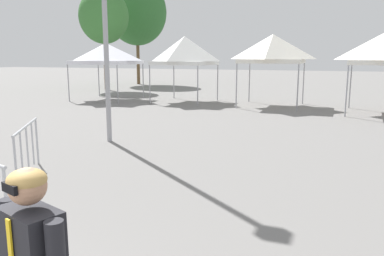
{
  "coord_description": "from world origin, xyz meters",
  "views": [
    {
      "loc": [
        2.77,
        -0.77,
        2.43
      ],
      "look_at": [
        0.52,
        4.94,
        1.3
      ],
      "focal_mm": 36.43,
      "sensor_mm": 36.0,
      "label": 1
    }
  ],
  "objects": [
    {
      "name": "canopy_tent_right_of_center",
      "position": [
        -0.66,
        18.62,
        2.79
      ],
      "size": [
        3.01,
        3.01,
        3.49
      ],
      "color": "#9E9EA3",
      "rests_on": "ground"
    },
    {
      "name": "canopy_tent_behind_right",
      "position": [
        -9.85,
        18.11,
        2.58
      ],
      "size": [
        3.32,
        3.32,
        3.16
      ],
      "color": "#9E9EA3",
      "rests_on": "ground"
    },
    {
      "name": "crowd_barrier_by_lift",
      "position": [
        -3.14,
        5.14,
        0.75
      ],
      "size": [
        1.18,
        1.79,
        1.08
      ],
      "color": "#B7BABF",
      "rests_on": "ground"
    },
    {
      "name": "canopy_tent_behind_center",
      "position": [
        -5.35,
        18.75,
        2.73
      ],
      "size": [
        3.04,
        3.04,
        3.49
      ],
      "color": "#9E9EA3",
      "rests_on": "ground"
    },
    {
      "name": "tree_behind_tents_center",
      "position": [
        -13.66,
        23.71,
        5.24
      ],
      "size": [
        3.54,
        3.54,
        7.21
      ],
      "color": "brown",
      "rests_on": "ground"
    },
    {
      "name": "tree_behind_tents_left",
      "position": [
        -14.46,
        29.93,
        6.18
      ],
      "size": [
        5.11,
        5.11,
        9.0
      ],
      "color": "brown",
      "rests_on": "ground"
    }
  ]
}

